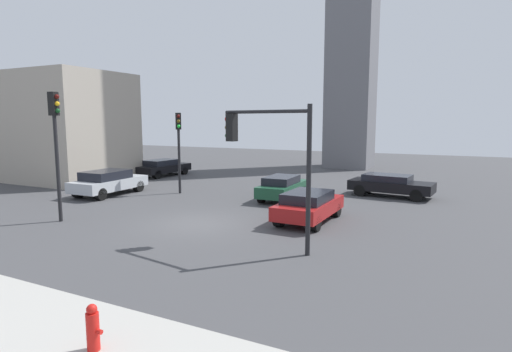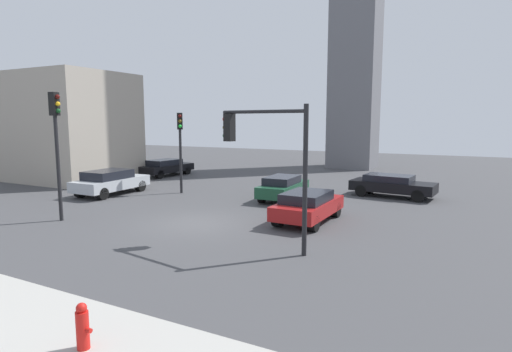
{
  "view_description": "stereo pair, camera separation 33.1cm",
  "coord_description": "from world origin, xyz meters",
  "px_view_note": "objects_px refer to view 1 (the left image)",
  "views": [
    {
      "loc": [
        10.05,
        -14.41,
        4.42
      ],
      "look_at": [
        0.99,
        3.82,
        1.68
      ],
      "focal_mm": 28.87,
      "sensor_mm": 36.0,
      "label": 1
    },
    {
      "loc": [
        10.35,
        -14.26,
        4.42
      ],
      "look_at": [
        0.99,
        3.82,
        1.68
      ],
      "focal_mm": 28.87,
      "sensor_mm": 36.0,
      "label": 2
    }
  ],
  "objects_px": {
    "car_3": "(108,182)",
    "car_4": "(163,167)",
    "traffic_light_1": "(56,133)",
    "car_1": "(282,187)",
    "car_0": "(390,184)",
    "fire_hydrant": "(93,328)",
    "traffic_light_2": "(267,146)",
    "traffic_light_0": "(179,137)",
    "car_2": "(309,205)"
  },
  "relations": [
    {
      "from": "traffic_light_1",
      "to": "fire_hydrant",
      "type": "xyz_separation_m",
      "value": [
        9.72,
        -6.98,
        -3.32
      ]
    },
    {
      "from": "traffic_light_1",
      "to": "traffic_light_2",
      "type": "distance_m",
      "value": 9.76
    },
    {
      "from": "traffic_light_1",
      "to": "car_3",
      "type": "xyz_separation_m",
      "value": [
        -3.13,
        5.79,
        -3.12
      ]
    },
    {
      "from": "traffic_light_2",
      "to": "car_0",
      "type": "relative_size",
      "value": 1.02
    },
    {
      "from": "traffic_light_2",
      "to": "car_1",
      "type": "xyz_separation_m",
      "value": [
        -2.92,
        8.34,
        -2.84
      ]
    },
    {
      "from": "traffic_light_2",
      "to": "car_2",
      "type": "xyz_separation_m",
      "value": [
        0.12,
        4.11,
        -2.82
      ]
    },
    {
      "from": "car_1",
      "to": "car_0",
      "type": "bearing_deg",
      "value": -57.27
    },
    {
      "from": "car_4",
      "to": "car_3",
      "type": "bearing_deg",
      "value": -158.26
    },
    {
      "from": "traffic_light_0",
      "to": "fire_hydrant",
      "type": "height_order",
      "value": "traffic_light_0"
    },
    {
      "from": "traffic_light_1",
      "to": "car_4",
      "type": "bearing_deg",
      "value": 103.27
    },
    {
      "from": "fire_hydrant",
      "to": "traffic_light_1",
      "type": "bearing_deg",
      "value": 144.3
    },
    {
      "from": "fire_hydrant",
      "to": "car_3",
      "type": "bearing_deg",
      "value": 135.17
    },
    {
      "from": "fire_hydrant",
      "to": "car_3",
      "type": "distance_m",
      "value": 18.12
    },
    {
      "from": "traffic_light_2",
      "to": "car_0",
      "type": "bearing_deg",
      "value": -92.17
    },
    {
      "from": "traffic_light_2",
      "to": "car_3",
      "type": "xyz_separation_m",
      "value": [
        -12.85,
        5.08,
        -2.77
      ]
    },
    {
      "from": "car_3",
      "to": "traffic_light_0",
      "type": "bearing_deg",
      "value": -58.24
    },
    {
      "from": "traffic_light_1",
      "to": "car_3",
      "type": "height_order",
      "value": "traffic_light_1"
    },
    {
      "from": "fire_hydrant",
      "to": "car_4",
      "type": "bearing_deg",
      "value": 126.29
    },
    {
      "from": "traffic_light_2",
      "to": "car_0",
      "type": "distance_m",
      "value": 12.58
    },
    {
      "from": "car_4",
      "to": "fire_hydrant",
      "type": "bearing_deg",
      "value": -139.23
    },
    {
      "from": "car_3",
      "to": "car_4",
      "type": "distance_m",
      "value": 8.57
    },
    {
      "from": "traffic_light_1",
      "to": "car_2",
      "type": "height_order",
      "value": "traffic_light_1"
    },
    {
      "from": "car_3",
      "to": "traffic_light_2",
      "type": "bearing_deg",
      "value": -113.46
    },
    {
      "from": "traffic_light_1",
      "to": "car_3",
      "type": "distance_m",
      "value": 7.28
    },
    {
      "from": "car_0",
      "to": "car_1",
      "type": "bearing_deg",
      "value": -139.25
    },
    {
      "from": "traffic_light_0",
      "to": "fire_hydrant",
      "type": "distance_m",
      "value": 17.99
    },
    {
      "from": "traffic_light_0",
      "to": "traffic_light_1",
      "type": "distance_m",
      "value": 8.15
    },
    {
      "from": "traffic_light_1",
      "to": "car_4",
      "type": "xyz_separation_m",
      "value": [
        -5.67,
        13.98,
        -3.18
      ]
    },
    {
      "from": "traffic_light_0",
      "to": "traffic_light_1",
      "type": "relative_size",
      "value": 0.87
    },
    {
      "from": "traffic_light_0",
      "to": "traffic_light_2",
      "type": "xyz_separation_m",
      "value": [
        9.34,
        -7.42,
        0.13
      ]
    },
    {
      "from": "traffic_light_2",
      "to": "car_1",
      "type": "bearing_deg",
      "value": -61.67
    },
    {
      "from": "car_1",
      "to": "car_4",
      "type": "xyz_separation_m",
      "value": [
        -12.48,
        4.93,
        0.01
      ]
    },
    {
      "from": "car_1",
      "to": "car_2",
      "type": "distance_m",
      "value": 5.21
    },
    {
      "from": "traffic_light_0",
      "to": "car_3",
      "type": "distance_m",
      "value": 4.98
    },
    {
      "from": "traffic_light_0",
      "to": "car_4",
      "type": "bearing_deg",
      "value": -174.64
    },
    {
      "from": "traffic_light_1",
      "to": "car_4",
      "type": "relative_size",
      "value": 1.18
    },
    {
      "from": "car_1",
      "to": "car_4",
      "type": "bearing_deg",
      "value": 66.41
    },
    {
      "from": "car_0",
      "to": "traffic_light_1",
      "type": "bearing_deg",
      "value": -127.58
    },
    {
      "from": "car_0",
      "to": "car_3",
      "type": "relative_size",
      "value": 1.03
    },
    {
      "from": "traffic_light_1",
      "to": "car_0",
      "type": "bearing_deg",
      "value": 37.62
    },
    {
      "from": "car_4",
      "to": "car_1",
      "type": "bearing_deg",
      "value": -107.07
    },
    {
      "from": "traffic_light_2",
      "to": "car_4",
      "type": "xyz_separation_m",
      "value": [
        -15.4,
        13.26,
        -2.83
      ]
    },
    {
      "from": "traffic_light_0",
      "to": "car_3",
      "type": "xyz_separation_m",
      "value": [
        -3.52,
        -2.34,
        -2.64
      ]
    },
    {
      "from": "car_4",
      "to": "car_0",
      "type": "bearing_deg",
      "value": -89.53
    },
    {
      "from": "fire_hydrant",
      "to": "car_0",
      "type": "height_order",
      "value": "car_0"
    },
    {
      "from": "car_3",
      "to": "car_4",
      "type": "xyz_separation_m",
      "value": [
        -2.54,
        8.19,
        -0.06
      ]
    },
    {
      "from": "car_2",
      "to": "traffic_light_0",
      "type": "bearing_deg",
      "value": 71.98
    },
    {
      "from": "car_0",
      "to": "traffic_light_2",
      "type": "bearing_deg",
      "value": -95.22
    },
    {
      "from": "traffic_light_2",
      "to": "traffic_light_0",
      "type": "bearing_deg",
      "value": -29.44
    },
    {
      "from": "traffic_light_1",
      "to": "fire_hydrant",
      "type": "distance_m",
      "value": 12.42
    }
  ]
}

